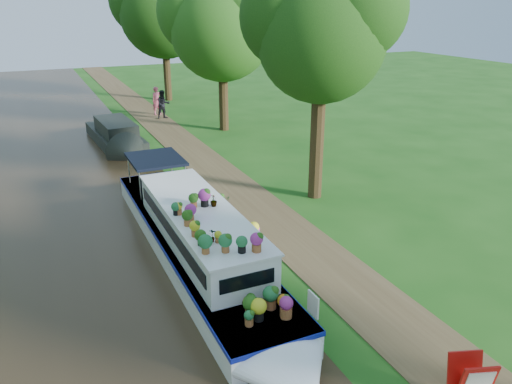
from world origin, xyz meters
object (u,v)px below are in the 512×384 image
(plant_boat, at_px, (201,240))
(pedestrian_dark, at_px, (163,104))
(second_boat, at_px, (116,135))
(pedestrian_pink, at_px, (157,101))

(plant_boat, bearing_deg, pedestrian_dark, 78.30)
(second_boat, relative_size, pedestrian_dark, 3.83)
(plant_boat, distance_m, second_boat, 14.70)
(pedestrian_pink, bearing_deg, second_boat, -127.93)
(plant_boat, bearing_deg, pedestrian_pink, 79.22)
(second_boat, xyz_separation_m, pedestrian_dark, (4.06, 5.33, 0.42))
(plant_boat, height_order, pedestrian_dark, plant_boat)
(plant_boat, xyz_separation_m, pedestrian_dark, (4.15, 20.03, 0.12))
(second_boat, bearing_deg, pedestrian_pink, 55.83)
(pedestrian_dark, bearing_deg, second_boat, -132.41)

